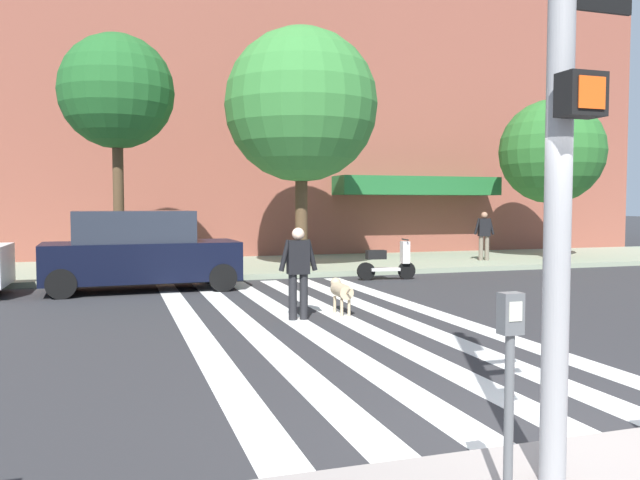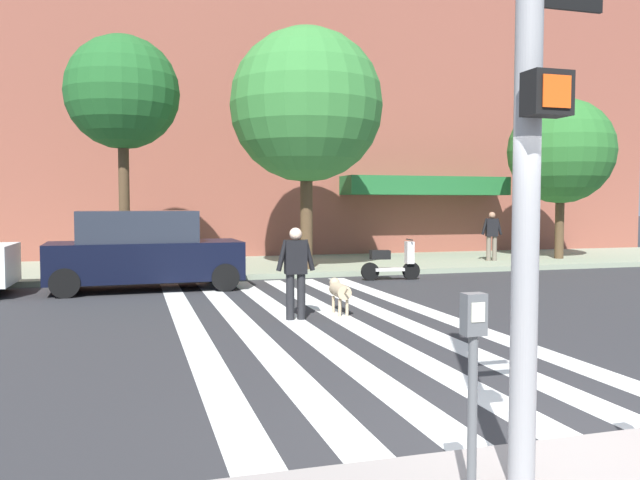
# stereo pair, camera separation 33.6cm
# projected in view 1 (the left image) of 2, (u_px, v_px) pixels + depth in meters

# --- Properties ---
(ground_plane) EXTENTS (160.00, 160.00, 0.00)m
(ground_plane) POSITION_uv_depth(u_px,v_px,m) (334.00, 320.00, 11.35)
(ground_plane) COLOR #2B2B2D
(sidewalk_far) EXTENTS (80.00, 6.00, 0.15)m
(sidewalk_far) POSITION_uv_depth(u_px,v_px,m) (237.00, 267.00, 20.23)
(sidewalk_far) COLOR gray
(sidewalk_far) RESTS_ON ground_plane
(crosswalk_stripes) EXTENTS (4.95, 12.11, 0.01)m
(crosswalk_stripes) POSITION_uv_depth(u_px,v_px,m) (322.00, 321.00, 11.28)
(crosswalk_stripes) COLOR silver
(crosswalk_stripes) RESTS_ON ground_plane
(parking_meter_curbside) EXTENTS (0.14, 0.11, 1.36)m
(parking_meter_curbside) POSITION_uv_depth(u_px,v_px,m) (510.00, 369.00, 3.99)
(parking_meter_curbside) COLOR #515456
(parking_meter_curbside) RESTS_ON sidewalk_near
(parked_car_behind_first) EXTENTS (4.53, 2.03, 1.90)m
(parked_car_behind_first) POSITION_uv_depth(u_px,v_px,m) (140.00, 251.00, 15.21)
(parked_car_behind_first) COLOR black
(parked_car_behind_first) RESTS_ON ground_plane
(parked_scooter) EXTENTS (1.63, 0.52, 1.11)m
(parked_scooter) POSITION_uv_depth(u_px,v_px,m) (387.00, 262.00, 17.38)
(parked_scooter) COLOR black
(parked_scooter) RESTS_ON ground_plane
(street_tree_nearest) EXTENTS (3.05, 3.05, 6.44)m
(street_tree_nearest) POSITION_uv_depth(u_px,v_px,m) (117.00, 93.00, 17.12)
(street_tree_nearest) COLOR #4C3823
(street_tree_nearest) RESTS_ON sidewalk_far
(street_tree_middle) EXTENTS (4.46, 4.46, 7.01)m
(street_tree_middle) POSITION_uv_depth(u_px,v_px,m) (301.00, 106.00, 18.62)
(street_tree_middle) COLOR #4C3823
(street_tree_middle) RESTS_ON sidewalk_far
(street_tree_further) EXTENTS (3.63, 3.63, 5.56)m
(street_tree_further) POSITION_uv_depth(u_px,v_px,m) (552.00, 152.00, 22.45)
(street_tree_further) COLOR #4C3823
(street_tree_further) RESTS_ON sidewalk_far
(pedestrian_dog_walker) EXTENTS (0.71, 0.26, 1.64)m
(pedestrian_dog_walker) POSITION_uv_depth(u_px,v_px,m) (298.00, 268.00, 11.33)
(pedestrian_dog_walker) COLOR black
(pedestrian_dog_walker) RESTS_ON ground_plane
(dog_on_leash) EXTENTS (0.29, 1.05, 0.65)m
(dog_on_leash) POSITION_uv_depth(u_px,v_px,m) (341.00, 291.00, 11.94)
(dog_on_leash) COLOR tan
(dog_on_leash) RESTS_ON ground_plane
(pedestrian_bystander) EXTENTS (0.70, 0.34, 1.64)m
(pedestrian_bystander) POSITION_uv_depth(u_px,v_px,m) (484.00, 233.00, 21.63)
(pedestrian_bystander) COLOR #6B6051
(pedestrian_bystander) RESTS_ON sidewalk_far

